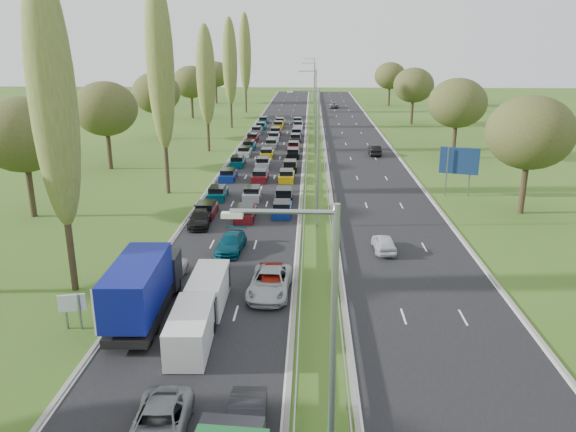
{
  "coord_description": "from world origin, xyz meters",
  "views": [
    {
      "loc": [
        3.9,
        -4.28,
        15.47
      ],
      "look_at": [
        2.01,
        41.17,
        1.5
      ],
      "focal_mm": 35.0,
      "sensor_mm": 36.0,
      "label": 1
    }
  ],
  "objects_px": {
    "blue_lorry": "(143,287)",
    "white_van_front": "(192,328)",
    "info_sign": "(72,307)",
    "direction_sign": "(459,163)",
    "white_van_rear": "(209,288)",
    "near_car_3": "(200,218)",
    "near_car_2": "(164,273)"
  },
  "relations": [
    {
      "from": "direction_sign",
      "to": "info_sign",
      "type": "bearing_deg",
      "value": -133.58
    },
    {
      "from": "near_car_3",
      "to": "white_van_front",
      "type": "relative_size",
      "value": 0.88
    },
    {
      "from": "blue_lorry",
      "to": "info_sign",
      "type": "bearing_deg",
      "value": -160.58
    },
    {
      "from": "white_van_front",
      "to": "white_van_rear",
      "type": "distance_m",
      "value": 5.11
    },
    {
      "from": "blue_lorry",
      "to": "white_van_rear",
      "type": "height_order",
      "value": "blue_lorry"
    },
    {
      "from": "near_car_3",
      "to": "white_van_front",
      "type": "distance_m",
      "value": 20.99
    },
    {
      "from": "white_van_front",
      "to": "direction_sign",
      "type": "bearing_deg",
      "value": 53.52
    },
    {
      "from": "blue_lorry",
      "to": "direction_sign",
      "type": "xyz_separation_m",
      "value": [
        25.14,
        28.82,
        1.58
      ]
    },
    {
      "from": "near_car_3",
      "to": "direction_sign",
      "type": "bearing_deg",
      "value": 19.61
    },
    {
      "from": "near_car_2",
      "to": "white_van_rear",
      "type": "bearing_deg",
      "value": -35.6
    },
    {
      "from": "near_car_2",
      "to": "blue_lorry",
      "type": "bearing_deg",
      "value": -83.56
    },
    {
      "from": "blue_lorry",
      "to": "white_van_front",
      "type": "distance_m",
      "value": 4.72
    },
    {
      "from": "white_van_front",
      "to": "info_sign",
      "type": "relative_size",
      "value": 2.46
    },
    {
      "from": "info_sign",
      "to": "near_car_2",
      "type": "bearing_deg",
      "value": 61.84
    },
    {
      "from": "near_car_2",
      "to": "near_car_3",
      "type": "bearing_deg",
      "value": 94.42
    },
    {
      "from": "direction_sign",
      "to": "white_van_rear",
      "type": "bearing_deg",
      "value": -128.97
    },
    {
      "from": "info_sign",
      "to": "near_car_3",
      "type": "bearing_deg",
      "value": 79.5
    },
    {
      "from": "white_van_front",
      "to": "info_sign",
      "type": "xyz_separation_m",
      "value": [
        -7.09,
        1.65,
        0.31
      ]
    },
    {
      "from": "near_car_3",
      "to": "blue_lorry",
      "type": "bearing_deg",
      "value": -93.94
    },
    {
      "from": "white_van_rear",
      "to": "direction_sign",
      "type": "xyz_separation_m",
      "value": [
        21.68,
        26.8,
        2.51
      ]
    },
    {
      "from": "near_car_3",
      "to": "white_van_front",
      "type": "xyz_separation_m",
      "value": [
        3.57,
        -20.68,
        0.38
      ]
    },
    {
      "from": "near_car_3",
      "to": "white_van_rear",
      "type": "xyz_separation_m",
      "value": [
        3.59,
        -15.57,
        0.38
      ]
    },
    {
      "from": "info_sign",
      "to": "blue_lorry",
      "type": "bearing_deg",
      "value": 21.51
    },
    {
      "from": "blue_lorry",
      "to": "info_sign",
      "type": "height_order",
      "value": "blue_lorry"
    },
    {
      "from": "white_van_rear",
      "to": "near_car_3",
      "type": "bearing_deg",
      "value": 102.32
    },
    {
      "from": "near_car_3",
      "to": "direction_sign",
      "type": "xyz_separation_m",
      "value": [
        25.27,
        11.24,
        2.89
      ]
    },
    {
      "from": "info_sign",
      "to": "direction_sign",
      "type": "distance_m",
      "value": 41.83
    },
    {
      "from": "near_car_2",
      "to": "direction_sign",
      "type": "relative_size",
      "value": 0.94
    },
    {
      "from": "near_car_3",
      "to": "blue_lorry",
      "type": "distance_m",
      "value": 17.64
    },
    {
      "from": "blue_lorry",
      "to": "white_van_front",
      "type": "xyz_separation_m",
      "value": [
        3.44,
        -3.09,
        -0.93
      ]
    },
    {
      "from": "near_car_3",
      "to": "blue_lorry",
      "type": "relative_size",
      "value": 0.5
    },
    {
      "from": "near_car_3",
      "to": "white_van_rear",
      "type": "distance_m",
      "value": 15.98
    }
  ]
}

